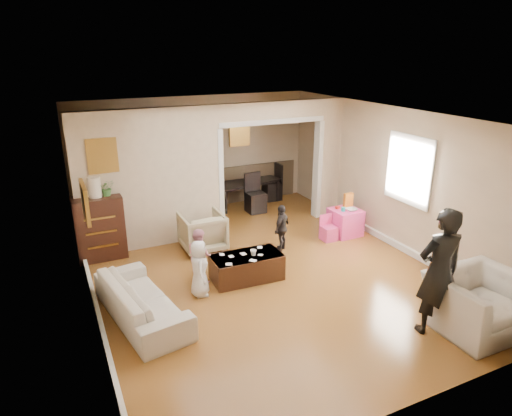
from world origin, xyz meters
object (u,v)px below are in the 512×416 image
play_table (345,222)px  child_kneel_b (199,255)px  dresser (100,228)px  sofa (142,300)px  armchair_back (202,232)px  cyan_cup (343,209)px  dining_table (244,192)px  child_kneel_a (199,268)px  coffee_table (247,267)px  child_toddler (282,228)px  adult_person (439,272)px  table_lamp (95,187)px  armchair_front (479,303)px  coffee_cup (253,253)px

play_table → child_kneel_b: (-3.27, -0.56, 0.18)m
dresser → play_table: (4.60, -1.00, -0.31)m
sofa → armchair_back: bearing=-49.5°
cyan_cup → dining_table: (-0.97, 2.68, -0.28)m
child_kneel_a → child_kneel_b: bearing=-5.6°
coffee_table → child_toddler: child_toddler is taller
dresser → dining_table: dresser is taller
sofa → armchair_back: size_ratio=2.44×
armchair_back → child_toddler: child_toddler is taller
adult_person → table_lamp: bearing=-39.6°
adult_person → armchair_back: bearing=-53.6°
coffee_table → adult_person: 2.96m
dresser → cyan_cup: bearing=-13.2°
dining_table → child_toddler: (-0.45, -2.74, 0.15)m
sofa → coffee_table: (1.78, 0.40, -0.07)m
armchair_front → child_kneel_a: bearing=142.4°
dresser → child_kneel_b: dresser is taller
armchair_front → dresser: dresser is taller
dresser → child_toddler: size_ratio=1.28×
coffee_cup → play_table: (2.47, 0.91, -0.21)m
coffee_table → cyan_cup: bearing=18.2°
sofa → armchair_front: armchair_front is taller
coffee_table → coffee_cup: coffee_cup is taller
coffee_table → dining_table: bearing=66.7°
coffee_table → cyan_cup: cyan_cup is taller
dresser → adult_person: (3.69, -4.22, 0.30)m
coffee_table → child_kneel_a: size_ratio=1.27×
sofa → play_table: bearing=-83.4°
armchair_front → dining_table: (-0.74, 6.07, -0.09)m
child_kneel_a → child_toddler: (1.90, 0.90, 0.00)m
adult_person → play_table: bearing=-96.5°
coffee_cup → child_kneel_a: child_kneel_a is taller
armchair_back → table_lamp: size_ratio=2.19×
cyan_cup → child_kneel_b: child_kneel_b is taller
armchair_front → cyan_cup: 3.40m
armchair_back → adult_person: adult_person is taller
table_lamp → child_kneel_a: table_lamp is taller
dresser → dining_table: (3.53, 1.63, -0.28)m
coffee_table → child_kneel_b: child_kneel_b is taller
adult_person → child_kneel_b: bearing=-39.1°
sofa → table_lamp: size_ratio=5.34×
armchair_front → dresser: size_ratio=1.03×
coffee_cup → child_toddler: (0.95, 0.80, -0.03)m
armchair_back → cyan_cup: size_ratio=9.86×
dining_table → child_toddler: bearing=-110.2°
armchair_front → table_lamp: bearing=134.4°
armchair_front → coffee_cup: 3.31m
child_kneel_a → sofa: bearing=118.0°
coffee_table → child_toddler: bearing=35.5°
child_kneel_b → child_toddler: (1.75, 0.45, 0.00)m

